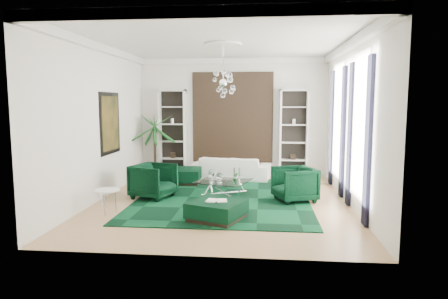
# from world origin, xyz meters

# --- Properties ---
(floor) EXTENTS (6.00, 7.00, 0.02)m
(floor) POSITION_xyz_m (0.00, 0.00, -0.01)
(floor) COLOR tan
(floor) RESTS_ON ground
(ceiling) EXTENTS (6.00, 7.00, 0.02)m
(ceiling) POSITION_xyz_m (0.00, 0.00, 3.81)
(ceiling) COLOR white
(ceiling) RESTS_ON ground
(wall_back) EXTENTS (6.00, 0.02, 3.80)m
(wall_back) POSITION_xyz_m (0.00, 3.51, 1.90)
(wall_back) COLOR silver
(wall_back) RESTS_ON ground
(wall_front) EXTENTS (6.00, 0.02, 3.80)m
(wall_front) POSITION_xyz_m (0.00, -3.51, 1.90)
(wall_front) COLOR silver
(wall_front) RESTS_ON ground
(wall_left) EXTENTS (0.02, 7.00, 3.80)m
(wall_left) POSITION_xyz_m (-3.01, 0.00, 1.90)
(wall_left) COLOR silver
(wall_left) RESTS_ON ground
(wall_right) EXTENTS (0.02, 7.00, 3.80)m
(wall_right) POSITION_xyz_m (3.01, 0.00, 1.90)
(wall_right) COLOR silver
(wall_right) RESTS_ON ground
(crown_molding) EXTENTS (6.00, 7.00, 0.18)m
(crown_molding) POSITION_xyz_m (0.00, 0.00, 3.70)
(crown_molding) COLOR white
(crown_molding) RESTS_ON ceiling
(ceiling_medallion) EXTENTS (0.90, 0.90, 0.05)m
(ceiling_medallion) POSITION_xyz_m (0.00, 0.30, 3.77)
(ceiling_medallion) COLOR white
(ceiling_medallion) RESTS_ON ceiling
(tapestry) EXTENTS (2.50, 0.06, 2.80)m
(tapestry) POSITION_xyz_m (0.00, 3.46, 1.90)
(tapestry) COLOR black
(tapestry) RESTS_ON wall_back
(shelving_left) EXTENTS (0.90, 0.38, 2.80)m
(shelving_left) POSITION_xyz_m (-1.95, 3.31, 1.40)
(shelving_left) COLOR white
(shelving_left) RESTS_ON floor
(shelving_right) EXTENTS (0.90, 0.38, 2.80)m
(shelving_right) POSITION_xyz_m (1.95, 3.31, 1.40)
(shelving_right) COLOR white
(shelving_right) RESTS_ON floor
(painting) EXTENTS (0.04, 1.30, 1.60)m
(painting) POSITION_xyz_m (-2.97, 0.60, 1.85)
(painting) COLOR black
(painting) RESTS_ON wall_left
(window_near) EXTENTS (0.03, 1.10, 2.90)m
(window_near) POSITION_xyz_m (2.99, -0.90, 1.90)
(window_near) COLOR white
(window_near) RESTS_ON wall_right
(curtain_near_a) EXTENTS (0.07, 0.30, 3.25)m
(curtain_near_a) POSITION_xyz_m (2.96, -1.68, 1.65)
(curtain_near_a) COLOR black
(curtain_near_a) RESTS_ON floor
(curtain_near_b) EXTENTS (0.07, 0.30, 3.25)m
(curtain_near_b) POSITION_xyz_m (2.96, -0.12, 1.65)
(curtain_near_b) COLOR black
(curtain_near_b) RESTS_ON floor
(window_far) EXTENTS (0.03, 1.10, 2.90)m
(window_far) POSITION_xyz_m (2.99, 1.50, 1.90)
(window_far) COLOR white
(window_far) RESTS_ON wall_right
(curtain_far_a) EXTENTS (0.07, 0.30, 3.25)m
(curtain_far_a) POSITION_xyz_m (2.96, 0.72, 1.65)
(curtain_far_a) COLOR black
(curtain_far_a) RESTS_ON floor
(curtain_far_b) EXTENTS (0.07, 0.30, 3.25)m
(curtain_far_b) POSITION_xyz_m (2.96, 2.28, 1.65)
(curtain_far_b) COLOR black
(curtain_far_b) RESTS_ON floor
(rug) EXTENTS (4.20, 5.00, 0.02)m
(rug) POSITION_xyz_m (0.00, 0.30, 0.01)
(rug) COLOR black
(rug) RESTS_ON floor
(sofa) EXTENTS (2.48, 1.22, 0.70)m
(sofa) POSITION_xyz_m (0.00, 2.85, 0.35)
(sofa) COLOR white
(sofa) RESTS_ON floor
(armchair_left) EXTENTS (1.19, 1.18, 0.86)m
(armchair_left) POSITION_xyz_m (-1.75, 0.20, 0.43)
(armchair_left) COLOR black
(armchair_left) RESTS_ON floor
(armchair_right) EXTENTS (1.17, 1.16, 0.84)m
(armchair_right) POSITION_xyz_m (1.75, 0.20, 0.42)
(armchair_right) COLOR black
(armchair_right) RESTS_ON floor
(coffee_table) EXTENTS (1.50, 1.50, 0.41)m
(coffee_table) POSITION_xyz_m (0.00, 0.55, 0.21)
(coffee_table) COLOR white
(coffee_table) RESTS_ON floor
(ottoman_side) EXTENTS (1.05, 1.05, 0.45)m
(ottoman_side) POSITION_xyz_m (-1.35, 2.00, 0.22)
(ottoman_side) COLOR black
(ottoman_side) RESTS_ON floor
(ottoman_front) EXTENTS (1.29, 1.29, 0.40)m
(ottoman_front) POSITION_xyz_m (0.05, -1.55, 0.20)
(ottoman_front) COLOR black
(ottoman_front) RESTS_ON floor
(book) EXTENTS (0.43, 0.28, 0.03)m
(book) POSITION_xyz_m (0.05, -1.55, 0.41)
(book) COLOR white
(book) RESTS_ON ottoman_front
(side_table) EXTENTS (0.65, 0.65, 0.52)m
(side_table) POSITION_xyz_m (-2.35, -1.30, 0.26)
(side_table) COLOR white
(side_table) RESTS_ON floor
(palm) EXTENTS (1.76, 1.76, 2.64)m
(palm) POSITION_xyz_m (-2.45, 2.95, 1.32)
(palm) COLOR #19591E
(palm) RESTS_ON floor
(chandelier) EXTENTS (0.90, 0.90, 0.70)m
(chandelier) POSITION_xyz_m (0.00, 0.30, 2.85)
(chandelier) COLOR white
(chandelier) RESTS_ON ceiling
(table_plant) EXTENTS (0.16, 0.14, 0.25)m
(table_plant) POSITION_xyz_m (0.30, 0.30, 0.54)
(table_plant) COLOR #19591E
(table_plant) RESTS_ON coffee_table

